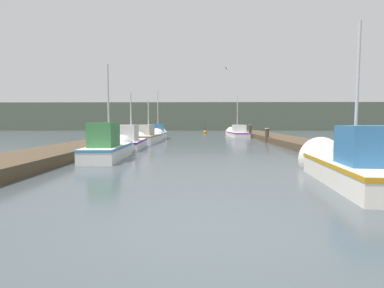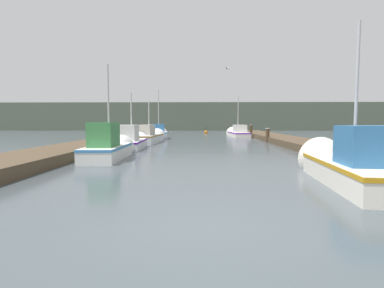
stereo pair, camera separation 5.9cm
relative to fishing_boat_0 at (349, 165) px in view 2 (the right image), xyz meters
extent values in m
plane|color=#424C51|center=(-3.99, -3.88, -0.45)|extent=(200.00, 200.00, 0.00)
cube|color=#4C3D2B|center=(-10.44, 12.12, -0.24)|extent=(2.62, 40.00, 0.42)
cube|color=#4C3D2B|center=(2.47, 12.12, -0.24)|extent=(2.62, 40.00, 0.42)
cube|color=#4C5647|center=(-3.99, 51.71, 2.00)|extent=(120.00, 16.00, 4.91)
cube|color=silver|center=(-0.05, -0.60, -0.15)|extent=(2.00, 4.43, 0.61)
cube|color=#BB8315|center=(-0.05, -0.60, 0.09)|extent=(2.03, 4.47, 0.10)
cone|color=silver|center=(0.18, 2.02, -0.15)|extent=(1.62, 1.08, 1.55)
cube|color=#2D6699|center=(-0.10, -1.14, 0.62)|extent=(1.35, 1.32, 0.92)
cylinder|color=#B2B2B7|center=(-0.02, -0.28, 1.94)|extent=(0.08, 0.08, 3.58)
cube|color=silver|center=(-8.04, 4.52, -0.16)|extent=(1.48, 3.95, 0.59)
cube|color=#377BBA|center=(-8.04, 4.52, 0.08)|extent=(1.51, 3.98, 0.10)
cone|color=silver|center=(-8.12, 6.84, -0.16)|extent=(1.30, 0.78, 1.28)
cube|color=#387A42|center=(-8.03, 4.03, 0.63)|extent=(1.01, 1.61, 1.00)
cylinder|color=#B2B2B7|center=(-8.05, 4.81, 1.88)|extent=(0.08, 0.08, 3.49)
cube|color=silver|center=(-8.16, 9.38, -0.19)|extent=(1.60, 4.20, 0.52)
cube|color=#5D18A1|center=(-8.16, 9.38, 0.01)|extent=(1.64, 4.23, 0.10)
cone|color=silver|center=(-8.28, 11.92, -0.19)|extent=(1.38, 1.01, 1.34)
cube|color=silver|center=(-8.14, 8.86, 0.52)|extent=(0.99, 1.67, 0.90)
cylinder|color=#B2B2B7|center=(-8.18, 9.69, 1.47)|extent=(0.08, 0.08, 2.80)
cube|color=silver|center=(-7.94, 14.09, -0.14)|extent=(1.71, 4.94, 0.63)
cube|color=olive|center=(-7.94, 14.09, 0.12)|extent=(1.74, 4.97, 0.10)
cone|color=silver|center=(-7.79, 17.13, -0.14)|extent=(1.46, 1.29, 1.40)
cube|color=#B2AD9E|center=(-7.97, 13.48, 0.55)|extent=(1.05, 1.93, 0.74)
cylinder|color=#B2B2B7|center=(-7.92, 14.45, 1.45)|extent=(0.08, 0.08, 2.54)
cube|color=silver|center=(-7.91, 19.56, -0.12)|extent=(1.90, 3.75, 0.66)
cube|color=#2974B9|center=(-7.91, 19.56, 0.14)|extent=(1.94, 3.78, 0.10)
cone|color=silver|center=(-8.09, 21.73, -0.12)|extent=(1.58, 0.87, 1.52)
cube|color=#2D6699|center=(-7.87, 19.10, 0.56)|extent=(1.20, 1.42, 0.72)
cylinder|color=#B2B2B7|center=(-7.93, 19.83, 2.15)|extent=(0.08, 0.08, 3.90)
cube|color=silver|center=(0.01, 23.35, -0.20)|extent=(1.88, 5.00, 0.50)
cube|color=#6A17BD|center=(0.01, 23.35, -0.01)|extent=(1.91, 5.04, 0.10)
cone|color=silver|center=(-0.19, 26.33, -0.20)|extent=(1.54, 1.18, 1.47)
cube|color=silver|center=(0.05, 22.73, 0.43)|extent=(1.27, 1.94, 0.77)
cylinder|color=#B2B2B7|center=(-0.01, 23.71, 1.93)|extent=(0.08, 0.08, 3.76)
cylinder|color=#473523|center=(1.23, 22.89, 0.17)|extent=(0.28, 0.28, 1.24)
cylinder|color=silver|center=(1.23, 22.89, 0.81)|extent=(0.32, 0.32, 0.04)
cylinder|color=#473523|center=(-9.09, 10.40, 0.24)|extent=(0.24, 0.24, 1.39)
cylinder|color=silver|center=(-9.09, 10.40, 0.95)|extent=(0.27, 0.27, 0.04)
cylinder|color=#473523|center=(1.16, 14.98, 0.07)|extent=(0.29, 0.29, 1.06)
cylinder|color=silver|center=(1.16, 14.98, 0.62)|extent=(0.33, 0.33, 0.04)
sphere|color=#BF6513|center=(-3.22, 32.56, -0.32)|extent=(0.50, 0.50, 0.50)
cylinder|color=black|center=(-3.22, 32.56, 0.19)|extent=(0.06, 0.06, 0.50)
ellipsoid|color=white|center=(-2.17, 12.88, 4.81)|extent=(0.31, 0.25, 0.12)
cube|color=gray|center=(-2.10, 13.00, 4.83)|extent=(0.23, 0.30, 0.07)
cube|color=gray|center=(-2.23, 12.76, 4.83)|extent=(0.23, 0.30, 0.07)
camera|label=1|loc=(-4.14, -8.19, 1.18)|focal=28.00mm
camera|label=2|loc=(-4.08, -8.18, 1.18)|focal=28.00mm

